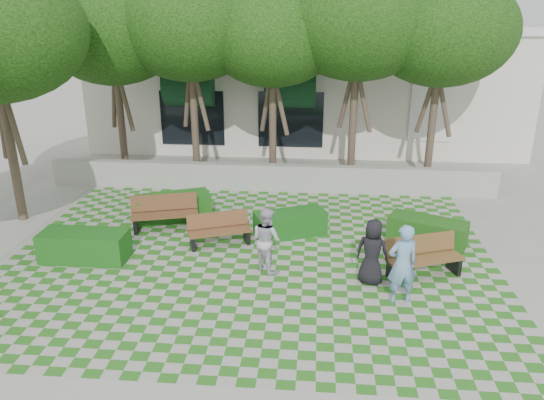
# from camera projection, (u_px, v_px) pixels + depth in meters

# --- Properties ---
(ground) EXTENTS (90.00, 90.00, 0.00)m
(ground) POSITION_uv_depth(u_px,v_px,m) (245.00, 278.00, 12.27)
(ground) COLOR gray
(ground) RESTS_ON ground
(lawn) EXTENTS (12.00, 12.00, 0.00)m
(lawn) POSITION_uv_depth(u_px,v_px,m) (250.00, 259.00, 13.20)
(lawn) COLOR #2B721E
(lawn) RESTS_ON ground
(retaining_wall) EXTENTS (15.00, 0.36, 0.90)m
(retaining_wall) POSITION_uv_depth(u_px,v_px,m) (269.00, 177.00, 17.90)
(retaining_wall) COLOR #9E9B93
(retaining_wall) RESTS_ON ground
(bench_east) EXTENTS (1.88, 1.19, 0.94)m
(bench_east) POSITION_uv_depth(u_px,v_px,m) (423.00, 257.00, 12.28)
(bench_east) COLOR brown
(bench_east) RESTS_ON ground
(bench_mid) EXTENTS (1.71, 1.09, 0.85)m
(bench_mid) POSITION_uv_depth(u_px,v_px,m) (219.00, 230.00, 13.86)
(bench_mid) COLOR brown
(bench_mid) RESTS_ON ground
(bench_west) EXTENTS (1.93, 1.10, 0.96)m
(bench_west) POSITION_uv_depth(u_px,v_px,m) (165.00, 213.00, 14.81)
(bench_west) COLOR brown
(bench_west) RESTS_ON ground
(hedge_east) EXTENTS (2.13, 1.52, 0.69)m
(hedge_east) POSITION_uv_depth(u_px,v_px,m) (427.00, 232.00, 13.93)
(hedge_east) COLOR #194813
(hedge_east) RESTS_ON ground
(hedge_midright) EXTENTS (2.06, 1.47, 0.67)m
(hedge_midright) POSITION_uv_depth(u_px,v_px,m) (290.00, 223.00, 14.47)
(hedge_midright) COLOR #144C15
(hedge_midright) RESTS_ON ground
(hedge_midleft) EXTENTS (2.28, 1.63, 0.74)m
(hedge_midleft) POSITION_uv_depth(u_px,v_px,m) (173.00, 207.00, 15.54)
(hedge_midleft) COLOR #185215
(hedge_midleft) RESTS_ON ground
(hedge_west) EXTENTS (2.12, 0.86, 0.74)m
(hedge_west) POSITION_uv_depth(u_px,v_px,m) (85.00, 246.00, 13.05)
(hedge_west) COLOR #144C14
(hedge_west) RESTS_ON ground
(person_blue) EXTENTS (0.73, 0.57, 1.77)m
(person_blue) POSITION_uv_depth(u_px,v_px,m) (402.00, 264.00, 11.03)
(person_blue) COLOR #6D9BC6
(person_blue) RESTS_ON ground
(person_dark) EXTENTS (0.88, 0.73, 1.54)m
(person_dark) POSITION_uv_depth(u_px,v_px,m) (372.00, 252.00, 11.83)
(person_dark) COLOR black
(person_dark) RESTS_ON ground
(person_white) EXTENTS (0.97, 0.96, 1.58)m
(person_white) POSITION_uv_depth(u_px,v_px,m) (266.00, 240.00, 12.40)
(person_white) COLOR silver
(person_white) RESTS_ON ground
(tree_row) EXTENTS (17.70, 13.40, 7.41)m
(tree_row) POSITION_uv_depth(u_px,v_px,m) (208.00, 31.00, 16.17)
(tree_row) COLOR #47382B
(tree_row) RESTS_ON ground
(building) EXTENTS (18.00, 8.92, 5.15)m
(building) POSITION_uv_depth(u_px,v_px,m) (305.00, 83.00, 24.46)
(building) COLOR silver
(building) RESTS_ON ground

